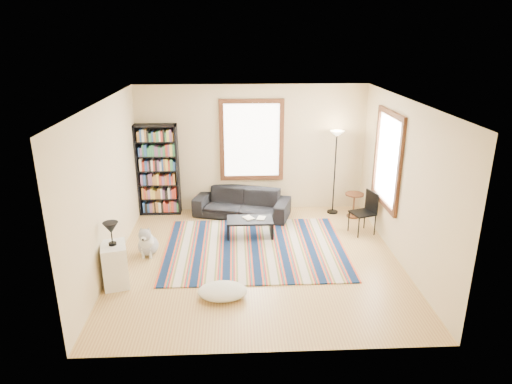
{
  "coord_description": "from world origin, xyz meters",
  "views": [
    {
      "loc": [
        -0.37,
        -7.27,
        3.85
      ],
      "look_at": [
        0.0,
        0.5,
        1.1
      ],
      "focal_mm": 32.0,
      "sensor_mm": 36.0,
      "label": 1
    }
  ],
  "objects_px": {
    "floor_lamp": "(335,173)",
    "white_cabinet": "(115,265)",
    "sofa": "(242,203)",
    "dog": "(148,240)",
    "folding_chair": "(362,213)",
    "coffee_table": "(250,228)",
    "side_table": "(354,205)",
    "bookshelf": "(158,170)",
    "floor_cushion": "(222,291)"
  },
  "relations": [
    {
      "from": "folding_chair",
      "to": "white_cabinet",
      "type": "relative_size",
      "value": 1.23
    },
    {
      "from": "bookshelf",
      "to": "floor_lamp",
      "type": "distance_m",
      "value": 3.85
    },
    {
      "from": "floor_cushion",
      "to": "folding_chair",
      "type": "bearing_deg",
      "value": 38.92
    },
    {
      "from": "bookshelf",
      "to": "floor_lamp",
      "type": "relative_size",
      "value": 1.08
    },
    {
      "from": "floor_cushion",
      "to": "folding_chair",
      "type": "relative_size",
      "value": 0.88
    },
    {
      "from": "folding_chair",
      "to": "floor_lamp",
      "type": "bearing_deg",
      "value": 88.9
    },
    {
      "from": "white_cabinet",
      "to": "sofa",
      "type": "bearing_deg",
      "value": 37.89
    },
    {
      "from": "floor_cushion",
      "to": "side_table",
      "type": "distance_m",
      "value": 4.15
    },
    {
      "from": "sofa",
      "to": "bookshelf",
      "type": "relative_size",
      "value": 1.02
    },
    {
      "from": "sofa",
      "to": "floor_lamp",
      "type": "relative_size",
      "value": 1.1
    },
    {
      "from": "sofa",
      "to": "white_cabinet",
      "type": "distance_m",
      "value": 3.47
    },
    {
      "from": "floor_cushion",
      "to": "white_cabinet",
      "type": "height_order",
      "value": "white_cabinet"
    },
    {
      "from": "side_table",
      "to": "white_cabinet",
      "type": "bearing_deg",
      "value": -149.81
    },
    {
      "from": "sofa",
      "to": "coffee_table",
      "type": "bearing_deg",
      "value": -65.56
    },
    {
      "from": "coffee_table",
      "to": "side_table",
      "type": "relative_size",
      "value": 1.67
    },
    {
      "from": "sofa",
      "to": "side_table",
      "type": "height_order",
      "value": "sofa"
    },
    {
      "from": "side_table",
      "to": "folding_chair",
      "type": "distance_m",
      "value": 0.86
    },
    {
      "from": "folding_chair",
      "to": "sofa",
      "type": "bearing_deg",
      "value": 138.34
    },
    {
      "from": "floor_lamp",
      "to": "folding_chair",
      "type": "bearing_deg",
      "value": -72.55
    },
    {
      "from": "sofa",
      "to": "side_table",
      "type": "bearing_deg",
      "value": 13.0
    },
    {
      "from": "sofa",
      "to": "white_cabinet",
      "type": "relative_size",
      "value": 2.93
    },
    {
      "from": "coffee_table",
      "to": "folding_chair",
      "type": "height_order",
      "value": "folding_chair"
    },
    {
      "from": "side_table",
      "to": "floor_lamp",
      "type": "bearing_deg",
      "value": 145.95
    },
    {
      "from": "coffee_table",
      "to": "dog",
      "type": "height_order",
      "value": "dog"
    },
    {
      "from": "floor_cushion",
      "to": "floor_lamp",
      "type": "bearing_deg",
      "value": 54.32
    },
    {
      "from": "white_cabinet",
      "to": "side_table",
      "type": "bearing_deg",
      "value": 14.61
    },
    {
      "from": "folding_chair",
      "to": "coffee_table",
      "type": "bearing_deg",
      "value": 162.47
    },
    {
      "from": "bookshelf",
      "to": "floor_lamp",
      "type": "xyz_separation_m",
      "value": [
        3.85,
        -0.17,
        -0.07
      ]
    },
    {
      "from": "bookshelf",
      "to": "coffee_table",
      "type": "height_order",
      "value": "bookshelf"
    },
    {
      "from": "floor_cushion",
      "to": "white_cabinet",
      "type": "xyz_separation_m",
      "value": [
        -1.7,
        0.44,
        0.25
      ]
    },
    {
      "from": "white_cabinet",
      "to": "dog",
      "type": "bearing_deg",
      "value": 56.85
    },
    {
      "from": "floor_lamp",
      "to": "folding_chair",
      "type": "xyz_separation_m",
      "value": [
        0.35,
        -1.12,
        -0.5
      ]
    },
    {
      "from": "sofa",
      "to": "coffee_table",
      "type": "relative_size",
      "value": 2.28
    },
    {
      "from": "coffee_table",
      "to": "side_table",
      "type": "height_order",
      "value": "side_table"
    },
    {
      "from": "floor_cushion",
      "to": "white_cabinet",
      "type": "bearing_deg",
      "value": 165.37
    },
    {
      "from": "coffee_table",
      "to": "side_table",
      "type": "xyz_separation_m",
      "value": [
        2.3,
        0.89,
        0.09
      ]
    },
    {
      "from": "bookshelf",
      "to": "coffee_table",
      "type": "distance_m",
      "value": 2.5
    },
    {
      "from": "coffee_table",
      "to": "folding_chair",
      "type": "distance_m",
      "value": 2.26
    },
    {
      "from": "white_cabinet",
      "to": "coffee_table",
      "type": "bearing_deg",
      "value": 22.58
    },
    {
      "from": "sofa",
      "to": "white_cabinet",
      "type": "height_order",
      "value": "white_cabinet"
    },
    {
      "from": "floor_cushion",
      "to": "folding_chair",
      "type": "distance_m",
      "value": 3.54
    },
    {
      "from": "side_table",
      "to": "white_cabinet",
      "type": "height_order",
      "value": "white_cabinet"
    },
    {
      "from": "floor_lamp",
      "to": "bookshelf",
      "type": "bearing_deg",
      "value": 177.47
    },
    {
      "from": "floor_lamp",
      "to": "side_table",
      "type": "distance_m",
      "value": 0.82
    },
    {
      "from": "folding_chair",
      "to": "white_cabinet",
      "type": "bearing_deg",
      "value": -176.84
    },
    {
      "from": "bookshelf",
      "to": "folding_chair",
      "type": "height_order",
      "value": "bookshelf"
    },
    {
      "from": "floor_cushion",
      "to": "floor_lamp",
      "type": "distance_m",
      "value": 4.19
    },
    {
      "from": "floor_lamp",
      "to": "white_cabinet",
      "type": "distance_m",
      "value": 5.05
    },
    {
      "from": "folding_chair",
      "to": "white_cabinet",
      "type": "distance_m",
      "value": 4.79
    },
    {
      "from": "floor_cushion",
      "to": "floor_lamp",
      "type": "relative_size",
      "value": 0.41
    }
  ]
}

